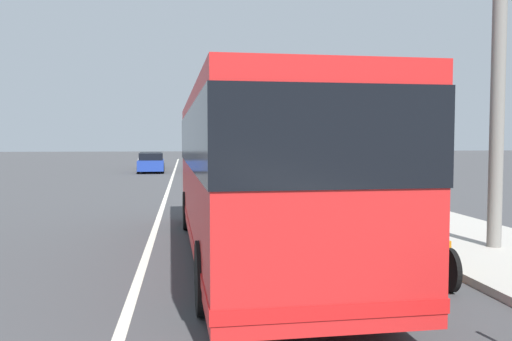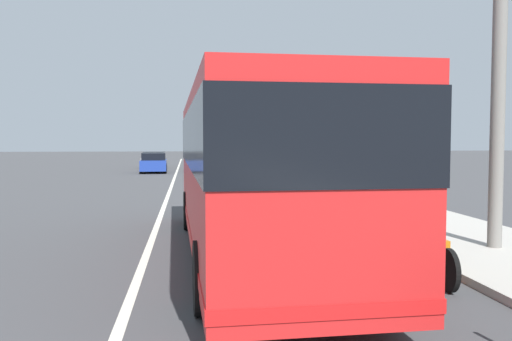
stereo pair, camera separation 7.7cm
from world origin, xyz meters
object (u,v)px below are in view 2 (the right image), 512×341
at_px(car_behind_bus, 210,160).
at_px(car_oncoming, 154,160).
at_px(car_far_distant, 154,163).
at_px(utility_pole, 498,87).
at_px(motorcycle_by_tree, 427,250).
at_px(coach_bus, 252,164).
at_px(motorcycle_nearest_curb, 391,227).

bearing_deg(car_behind_bus, car_oncoming, 53.49).
height_order(car_far_distant, utility_pole, utility_pole).
distance_m(motorcycle_by_tree, car_far_distant, 31.36).
xyz_separation_m(coach_bus, motorcycle_by_tree, (-2.07, -2.74, -1.38)).
relative_size(motorcycle_nearest_curb, car_oncoming, 0.49).
height_order(motorcycle_nearest_curb, car_oncoming, car_oncoming).
relative_size(car_oncoming, utility_pole, 0.61).
distance_m(motorcycle_by_tree, car_behind_bus, 33.38).
distance_m(motorcycle_by_tree, car_oncoming, 37.61).
bearing_deg(motorcycle_by_tree, car_oncoming, 12.61).
xyz_separation_m(coach_bus, car_oncoming, (34.90, 4.14, -1.21)).
distance_m(coach_bus, utility_pole, 5.25).
bearing_deg(utility_pole, car_oncoming, 14.51).
height_order(motorcycle_by_tree, car_oncoming, car_oncoming).
height_order(coach_bus, utility_pole, utility_pole).
bearing_deg(motorcycle_by_tree, coach_bus, 54.99).
relative_size(motorcycle_nearest_curb, utility_pole, 0.30).
xyz_separation_m(car_far_distant, car_oncoming, (6.30, 0.37, -0.03)).
bearing_deg(car_far_distant, utility_pole, 14.97).
height_order(coach_bus, motorcycle_by_tree, coach_bus).
relative_size(motorcycle_by_tree, motorcycle_nearest_curb, 1.14).
height_order(car_behind_bus, car_oncoming, car_behind_bus).
bearing_deg(motorcycle_nearest_curb, car_behind_bus, -92.30).
height_order(motorcycle_by_tree, car_far_distant, car_far_distant).
distance_m(motorcycle_nearest_curb, car_oncoming, 35.20).
distance_m(car_behind_bus, car_far_distant, 4.95).
bearing_deg(car_oncoming, motorcycle_by_tree, 11.23).
bearing_deg(car_far_distant, motorcycle_nearest_curb, 11.91).
distance_m(motorcycle_nearest_curb, car_far_distant, 28.97).
distance_m(coach_bus, car_far_distant, 28.88).
bearing_deg(car_far_distant, car_oncoming, -178.46).
xyz_separation_m(motorcycle_nearest_curb, car_far_distant, (28.14, 6.89, 0.24)).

